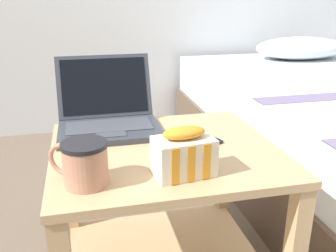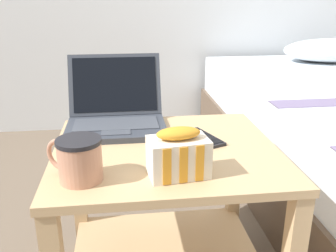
% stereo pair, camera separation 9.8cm
% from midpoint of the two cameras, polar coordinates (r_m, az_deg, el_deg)
% --- Properties ---
extents(bedside_table, '(0.62, 0.55, 0.51)m').
position_cam_midpoint_polar(bedside_table, '(1.13, 2.27, -11.86)').
color(bedside_table, tan).
rests_on(bedside_table, ground_plane).
extents(laptop, '(0.31, 0.30, 0.21)m').
position_cam_midpoint_polar(laptop, '(1.21, -5.67, 1.92)').
color(laptop, '#333842').
rests_on(laptop, bedside_table).
extents(mug_front_left, '(0.14, 0.11, 0.10)m').
position_cam_midpoint_polar(mug_front_left, '(0.87, -10.33, -4.79)').
color(mug_front_left, tan).
rests_on(mug_front_left, bedside_table).
extents(snack_bag, '(0.15, 0.10, 0.12)m').
position_cam_midpoint_polar(snack_bag, '(0.88, 4.79, -4.41)').
color(snack_bag, silver).
rests_on(snack_bag, bedside_table).
extents(cell_phone, '(0.12, 0.16, 0.01)m').
position_cam_midpoint_polar(cell_phone, '(1.12, 7.73, -1.84)').
color(cell_phone, black).
rests_on(cell_phone, bedside_table).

